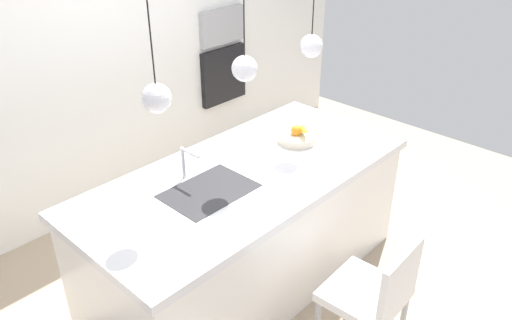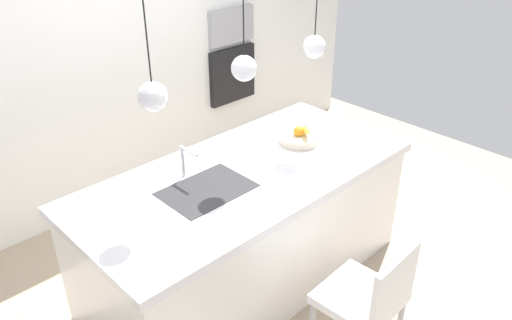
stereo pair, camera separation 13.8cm
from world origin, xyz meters
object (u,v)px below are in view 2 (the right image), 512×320
(fruit_bowl, at_px, (299,137))
(microwave, at_px, (231,26))
(chair_near, at_px, (370,297))
(oven, at_px, (232,75))

(fruit_bowl, bearing_deg, microwave, 65.48)
(fruit_bowl, xyz_separation_m, chair_near, (-0.55, -1.06, -0.47))
(microwave, xyz_separation_m, chair_near, (-1.25, -2.61, -0.89))
(chair_near, bearing_deg, microwave, 64.31)
(fruit_bowl, relative_size, oven, 0.51)
(fruit_bowl, height_order, microwave, microwave)
(microwave, xyz_separation_m, oven, (0.00, 0.00, -0.50))
(microwave, bearing_deg, oven, 0.00)
(oven, bearing_deg, chair_near, -115.69)
(fruit_bowl, height_order, oven, oven)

